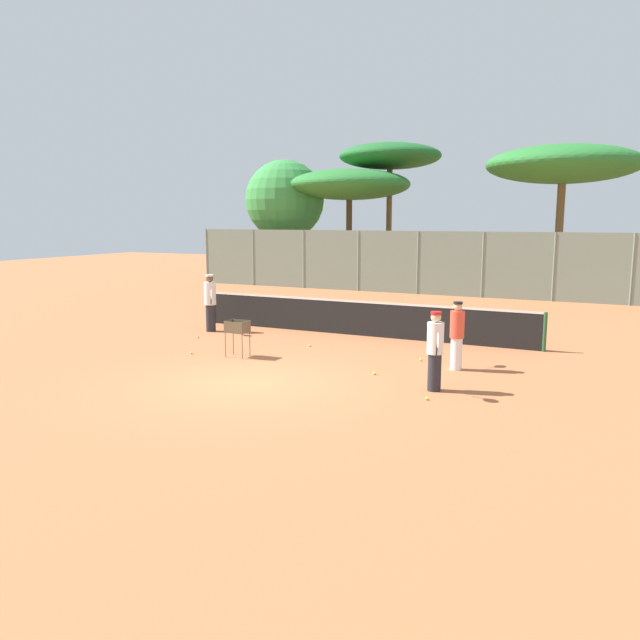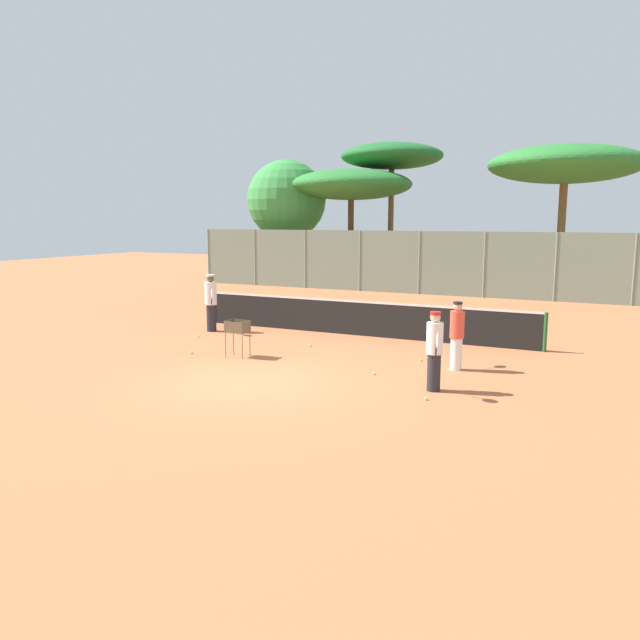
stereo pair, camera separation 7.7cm
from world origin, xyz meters
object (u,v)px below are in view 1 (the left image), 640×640
tennis_net (358,317)px  player_red_cap (457,334)px  ball_cart (237,330)px  parked_car (355,272)px  player_white_outfit (210,302)px  player_yellow_shirt (435,350)px

tennis_net → player_red_cap: bearing=-38.9°
ball_cart → parked_car: parked_car is taller
ball_cart → parked_car: (-4.33, 18.29, -0.06)m
player_red_cap → player_white_outfit: bearing=66.9°
player_red_cap → parked_car: bearing=17.8°
player_white_outfit → player_yellow_shirt: (8.25, -3.69, -0.07)m
player_red_cap → player_yellow_shirt: player_yellow_shirt is taller
parked_car → player_yellow_shirt: bearing=-63.0°
tennis_net → player_yellow_shirt: player_yellow_shirt is taller
player_yellow_shirt → parked_car: player_yellow_shirt is taller
ball_cart → parked_car: 18.80m
tennis_net → parked_car: 15.38m
tennis_net → parked_car: bearing=112.9°
player_white_outfit → parked_car: size_ratio=0.43×
tennis_net → player_white_outfit: size_ratio=6.05×
player_yellow_shirt → parked_car: 21.57m
parked_car → tennis_net: bearing=-67.1°
player_yellow_shirt → ball_cart: size_ratio=1.76×
player_white_outfit → ball_cart: 3.93m
player_red_cap → player_yellow_shirt: bearing=169.3°
tennis_net → ball_cart: 4.45m
tennis_net → player_yellow_shirt: (3.79, -5.06, 0.30)m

